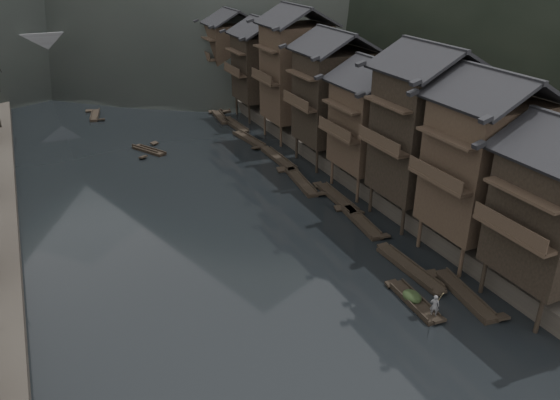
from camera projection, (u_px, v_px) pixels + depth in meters
water at (264, 300)px, 37.59m from camera, size 300.00×300.00×0.00m
right_bank at (370, 96)px, 83.27m from camera, size 40.00×200.00×1.80m
stilt_houses at (343, 86)px, 55.99m from camera, size 9.00×67.60×16.04m
moored_sampans at (276, 157)px, 61.87m from camera, size 3.40×66.27×0.47m
midriver_boats at (118, 130)px, 70.58m from camera, size 6.40×22.75×0.45m
stone_bridge at (98, 51)px, 94.28m from camera, size 40.00×6.00×9.00m
hero_sampan at (414, 301)px, 37.14m from camera, size 1.40×5.36×0.44m
cargo_heap at (412, 292)px, 37.08m from camera, size 1.17×1.53×0.70m
boatman at (435, 303)px, 35.21m from camera, size 0.71×0.70×1.65m
bamboo_pole at (442, 271)px, 34.26m from camera, size 1.43×2.21×3.10m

